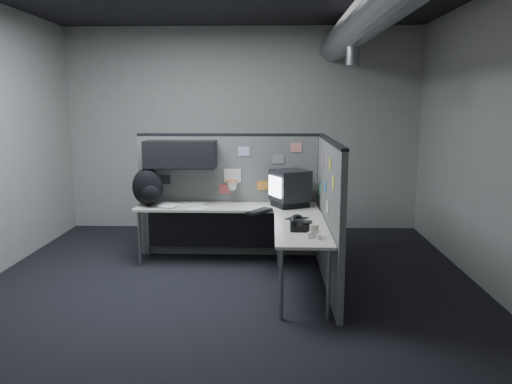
{
  "coord_description": "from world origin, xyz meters",
  "views": [
    {
      "loc": [
        0.47,
        -5.21,
        2.01
      ],
      "look_at": [
        0.29,
        0.35,
        1.02
      ],
      "focal_mm": 35.0,
      "sensor_mm": 36.0,
      "label": 1
    }
  ],
  "objects_px": {
    "monitor": "(290,188)",
    "phone": "(300,226)",
    "desk": "(245,220)",
    "backpack": "(148,188)",
    "keyboard": "(259,211)"
  },
  "relations": [
    {
      "from": "desk",
      "to": "phone",
      "type": "xyz_separation_m",
      "value": [
        0.62,
        -0.9,
        0.16
      ]
    },
    {
      "from": "desk",
      "to": "monitor",
      "type": "xyz_separation_m",
      "value": [
        0.55,
        0.28,
        0.36
      ]
    },
    {
      "from": "desk",
      "to": "monitor",
      "type": "height_order",
      "value": "monitor"
    },
    {
      "from": "desk",
      "to": "backpack",
      "type": "bearing_deg",
      "value": 168.07
    },
    {
      "from": "monitor",
      "to": "backpack",
      "type": "height_order",
      "value": "backpack"
    },
    {
      "from": "desk",
      "to": "backpack",
      "type": "distance_m",
      "value": 1.32
    },
    {
      "from": "monitor",
      "to": "phone",
      "type": "bearing_deg",
      "value": -68.82
    },
    {
      "from": "phone",
      "to": "backpack",
      "type": "height_order",
      "value": "backpack"
    },
    {
      "from": "monitor",
      "to": "backpack",
      "type": "xyz_separation_m",
      "value": [
        -1.8,
        -0.01,
        -0.0
      ]
    },
    {
      "from": "keyboard",
      "to": "desk",
      "type": "bearing_deg",
      "value": 136.23
    },
    {
      "from": "desk",
      "to": "phone",
      "type": "distance_m",
      "value": 1.11
    },
    {
      "from": "keyboard",
      "to": "monitor",
      "type": "bearing_deg",
      "value": 33.73
    },
    {
      "from": "monitor",
      "to": "phone",
      "type": "relative_size",
      "value": 2.21
    },
    {
      "from": "monitor",
      "to": "backpack",
      "type": "bearing_deg",
      "value": -161.71
    },
    {
      "from": "desk",
      "to": "keyboard",
      "type": "relative_size",
      "value": 5.6
    }
  ]
}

